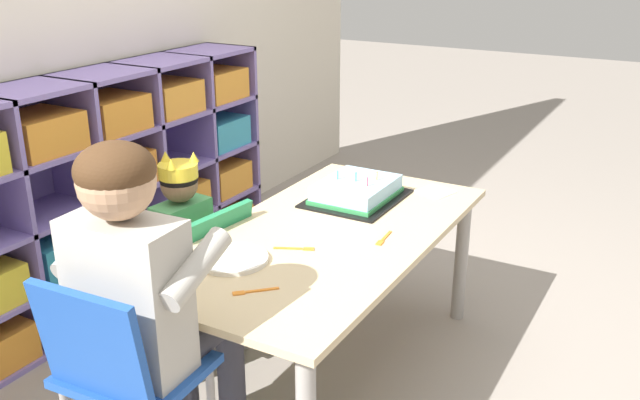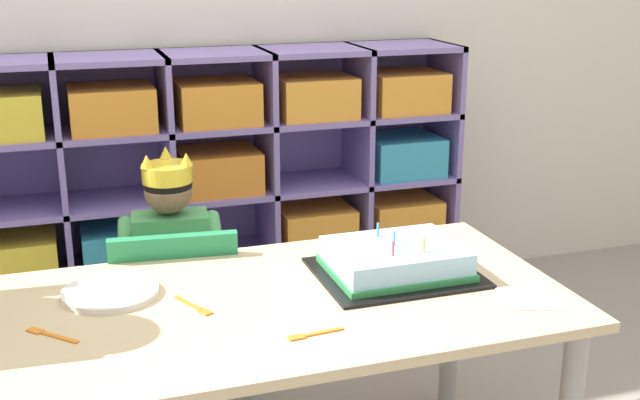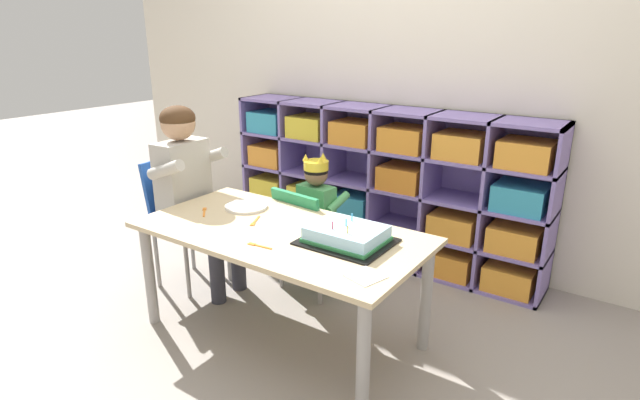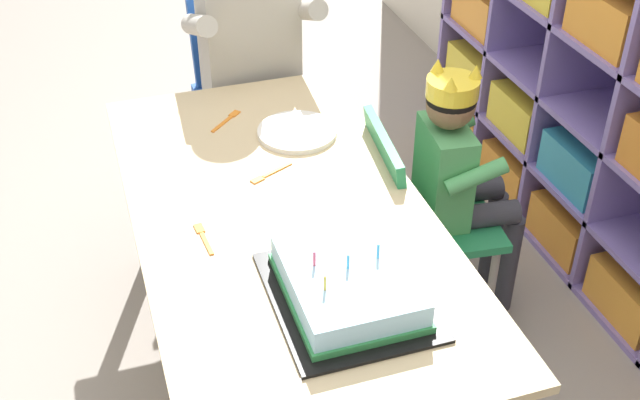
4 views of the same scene
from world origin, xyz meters
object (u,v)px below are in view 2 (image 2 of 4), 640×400
child_with_crown (172,252)px  fork_at_table_front_edge (49,334)px  activity_table (269,329)px  paper_plate_stack (110,292)px  birthday_cake_on_tray (395,262)px  fork_scattered_mid_table (195,307)px  fork_beside_plate_stack (312,334)px  classroom_chair_blue (176,310)px

child_with_crown → fork_at_table_front_edge: child_with_crown is taller
activity_table → child_with_crown: (-0.14, 0.55, 0.01)m
activity_table → fork_at_table_front_edge: (-0.48, -0.03, 0.07)m
child_with_crown → paper_plate_stack: size_ratio=3.62×
activity_table → fork_at_table_front_edge: size_ratio=12.87×
birthday_cake_on_tray → fork_at_table_front_edge: birthday_cake_on_tray is taller
fork_scattered_mid_table → fork_at_table_front_edge: 0.31m
paper_plate_stack → fork_at_table_front_edge: 0.22m
paper_plate_stack → fork_beside_plate_stack: (0.38, -0.34, -0.01)m
birthday_cake_on_tray → fork_scattered_mid_table: birthday_cake_on_tray is taller
birthday_cake_on_tray → fork_at_table_front_edge: (-0.82, -0.08, -0.03)m
child_with_crown → fork_scattered_mid_table: 0.54m
activity_table → fork_beside_plate_stack: (0.04, -0.20, 0.07)m
paper_plate_stack → activity_table: bearing=-22.4°
classroom_chair_blue → birthday_cake_on_tray: birthday_cake_on_tray is taller
child_with_crown → fork_beside_plate_stack: 0.78m
child_with_crown → fork_at_table_front_edge: bearing=66.2°
fork_scattered_mid_table → fork_beside_plate_stack: size_ratio=1.02×
birthday_cake_on_tray → fork_at_table_front_edge: bearing=-174.5°
fork_beside_plate_stack → paper_plate_stack: bearing=133.4°
paper_plate_stack → fork_beside_plate_stack: size_ratio=1.80×
fork_beside_plate_stack → classroom_chair_blue: bearing=102.1°
birthday_cake_on_tray → paper_plate_stack: (-0.68, 0.09, -0.02)m
fork_at_table_front_edge → fork_scattered_mid_table: bearing=53.1°
activity_table → birthday_cake_on_tray: (0.34, 0.05, 0.10)m
activity_table → fork_beside_plate_stack: 0.22m
fork_at_table_front_edge → fork_beside_plate_stack: (0.52, -0.17, 0.00)m
classroom_chair_blue → child_with_crown: 0.17m
classroom_chair_blue → birthday_cake_on_tray: 0.67m
fork_scattered_mid_table → fork_beside_plate_stack: bearing=-161.1°
activity_table → child_with_crown: size_ratio=1.70×
activity_table → fork_beside_plate_stack: fork_beside_plate_stack is taller
birthday_cake_on_tray → paper_plate_stack: birthday_cake_on_tray is taller
fork_scattered_mid_table → activity_table: bearing=-119.9°
child_with_crown → paper_plate_stack: (-0.20, -0.41, 0.07)m
paper_plate_stack → birthday_cake_on_tray: bearing=-7.5°
activity_table → fork_at_table_front_edge: fork_at_table_front_edge is taller
birthday_cake_on_tray → fork_at_table_front_edge: 0.82m
paper_plate_stack → fork_scattered_mid_table: 0.22m
classroom_chair_blue → fork_beside_plate_stack: bearing=113.2°
birthday_cake_on_tray → activity_table: bearing=-171.3°
child_with_crown → activity_table: bearing=110.9°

